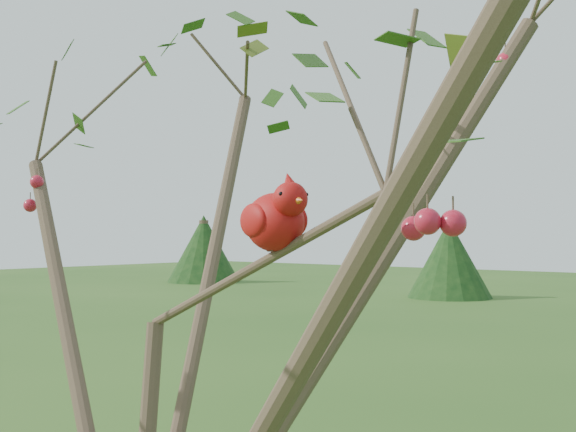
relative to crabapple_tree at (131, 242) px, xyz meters
name	(u,v)px	position (x,y,z in m)	size (l,w,h in m)	color
crabapple_tree	(131,242)	(0.00, 0.00, 0.00)	(2.35, 2.05, 2.95)	#3C2C20
cardinal	(277,219)	(0.29, 0.09, 0.04)	(0.21, 0.14, 0.15)	#B4150F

